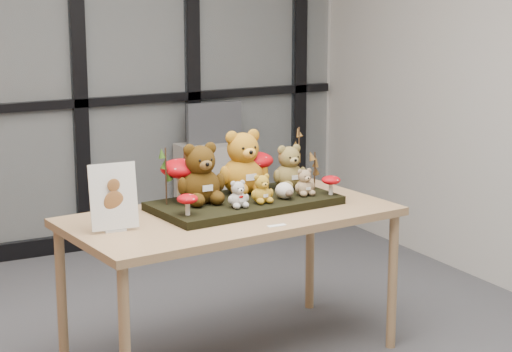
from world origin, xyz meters
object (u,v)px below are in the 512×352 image
diorama_tray (245,203)px  plush_cream_hedgehog (284,190)px  sign_holder (114,200)px  cabinet (216,192)px  bear_tan_back (289,164)px  display_table (231,226)px  bear_pooh_yellow (243,158)px  mushroom_back_right (254,169)px  monitor (214,123)px  bear_beige_small (304,181)px  mushroom_back_left (181,178)px  mushroom_front_left (188,203)px  bear_brown_medium (200,170)px  bear_white_bow (238,192)px  mushroom_front_right (331,184)px  bear_small_yellow (262,187)px

diorama_tray → plush_cream_hedgehog: 0.21m
sign_holder → cabinet: 2.57m
bear_tan_back → cabinet: size_ratio=0.36×
display_table → bear_pooh_yellow: (0.17, 0.21, 0.29)m
display_table → mushroom_back_right: bearing=37.7°
bear_tan_back → monitor: 1.87m
diorama_tray → monitor: bearing=63.3°
bear_beige_small → bear_pooh_yellow: bearing=136.5°
mushroom_back_left → mushroom_front_left: (-0.09, -0.28, -0.06)m
bear_tan_back → mushroom_back_right: (-0.17, 0.06, -0.02)m
bear_pooh_yellow → mushroom_back_right: size_ratio=1.65×
bear_brown_medium → mushroom_back_right: bear_brown_medium is taller
bear_pooh_yellow → display_table: bearing=-135.3°
bear_brown_medium → plush_cream_hedgehog: 0.45m
cabinet → mushroom_back_left: bearing=-120.1°
bear_white_bow → mushroom_front_right: (0.54, 0.01, -0.02)m
plush_cream_hedgehog → mushroom_back_left: 0.53m
bear_white_bow → mushroom_back_right: bearing=44.7°
monitor → bear_brown_medium: bearing=-117.1°
bear_tan_back → bear_white_bow: bear_tan_back is taller
bear_brown_medium → plush_cream_hedgehog: bearing=-22.1°
sign_holder → bear_tan_back: bearing=15.8°
bear_brown_medium → mushroom_front_left: bearing=-134.3°
bear_beige_small → mushroom_back_right: 0.29m
plush_cream_hedgehog → bear_beige_small: bearing=1.7°
bear_small_yellow → display_table: bearing=163.8°
display_table → monitor: 2.19m
display_table → monitor: bearing=61.1°
bear_pooh_yellow → mushroom_front_right: 0.48m
bear_beige_small → bear_tan_back: bearing=81.4°
bear_brown_medium → sign_holder: size_ratio=1.06×
bear_pooh_yellow → bear_small_yellow: bear_pooh_yellow is taller
bear_pooh_yellow → bear_tan_back: bearing=-10.6°
plush_cream_hedgehog → mushroom_front_right: bearing=-14.2°
bear_pooh_yellow → plush_cream_hedgehog: size_ratio=3.98×
mushroom_front_right → monitor: 2.07m
bear_brown_medium → mushroom_back_right: size_ratio=1.50×
diorama_tray → sign_holder: 0.76m
mushroom_front_left → cabinet: mushroom_front_left is taller
mushroom_front_right → mushroom_back_left: bearing=161.2°
diorama_tray → mushroom_back_left: mushroom_back_left is taller
bear_white_bow → diorama_tray: bearing=45.3°
bear_brown_medium → monitor: size_ratio=0.79×
display_table → diorama_tray: (0.12, 0.07, 0.09)m
bear_pooh_yellow → cabinet: (0.68, 1.78, -0.63)m
mushroom_front_left → sign_holder: sign_holder is taller
display_table → sign_holder: (-0.62, -0.04, 0.21)m
bear_small_yellow → mushroom_back_right: size_ratio=0.72×
bear_pooh_yellow → bear_brown_medium: bear_pooh_yellow is taller
mushroom_back_left → mushroom_back_right: size_ratio=1.05×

